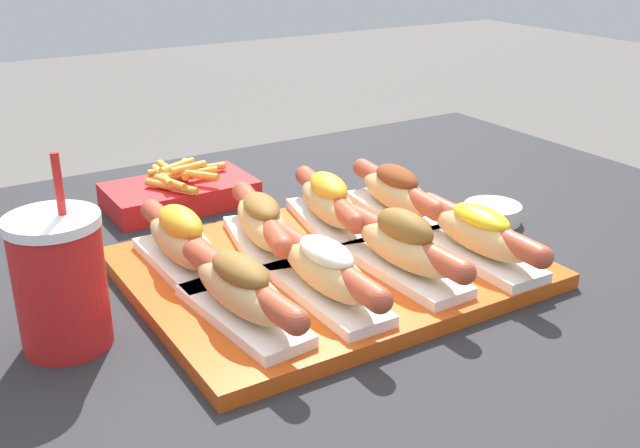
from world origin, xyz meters
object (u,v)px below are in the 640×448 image
(drink_cup, at_px, (60,282))
(hot_dog_3, at_px, (480,234))
(hot_dog_5, at_px, (262,223))
(hot_dog_6, at_px, (328,202))
(hot_dog_7, at_px, (396,193))
(sauce_bowl, at_px, (492,212))
(fries_basket, at_px, (180,192))
(hot_dog_2, at_px, (404,246))
(serving_tray, at_px, (329,268))
(hot_dog_4, at_px, (182,241))
(hot_dog_0, at_px, (241,290))
(hot_dog_1, at_px, (326,271))

(drink_cup, bearing_deg, hot_dog_3, -11.57)
(hot_dog_5, xyz_separation_m, hot_dog_6, (0.11, 0.02, 0.00))
(hot_dog_7, bearing_deg, hot_dog_6, 170.69)
(sauce_bowl, height_order, drink_cup, drink_cup)
(fries_basket, bearing_deg, hot_dog_2, -73.60)
(serving_tray, distance_m, sauce_bowl, 0.29)
(hot_dog_5, height_order, sauce_bowl, hot_dog_5)
(hot_dog_3, bearing_deg, serving_tray, 149.43)
(hot_dog_6, xyz_separation_m, hot_dog_7, (0.10, -0.02, -0.00))
(hot_dog_4, relative_size, drink_cup, 1.10)
(hot_dog_2, xyz_separation_m, hot_dog_3, (0.10, -0.01, -0.00))
(hot_dog_7, xyz_separation_m, drink_cup, (-0.46, -0.07, 0.02))
(hot_dog_6, distance_m, sauce_bowl, 0.24)
(serving_tray, distance_m, hot_dog_6, 0.11)
(serving_tray, relative_size, hot_dog_0, 2.07)
(hot_dog_4, bearing_deg, hot_dog_0, -88.15)
(hot_dog_1, bearing_deg, fries_basket, 91.26)
(hot_dog_7, height_order, fries_basket, hot_dog_7)
(sauce_bowl, bearing_deg, hot_dog_1, -163.14)
(hot_dog_6, bearing_deg, fries_basket, 117.96)
(hot_dog_2, xyz_separation_m, drink_cup, (-0.36, 0.08, 0.02))
(hot_dog_2, bearing_deg, hot_dog_7, 55.68)
(serving_tray, bearing_deg, hot_dog_1, -124.14)
(hot_dog_4, xyz_separation_m, fries_basket, (0.09, 0.24, -0.03))
(drink_cup, bearing_deg, hot_dog_6, 13.49)
(hot_dog_7, bearing_deg, hot_dog_2, -124.32)
(hot_dog_6, xyz_separation_m, fries_basket, (-0.12, 0.22, -0.03))
(hot_dog_2, bearing_deg, serving_tray, 124.65)
(hot_dog_1, relative_size, fries_basket, 1.03)
(hot_dog_5, bearing_deg, hot_dog_6, 8.74)
(hot_dog_0, xyz_separation_m, hot_dog_1, (0.10, -0.01, -0.00))
(hot_dog_1, distance_m, hot_dog_6, 0.20)
(hot_dog_1, bearing_deg, drink_cup, 161.77)
(sauce_bowl, bearing_deg, hot_dog_5, 171.46)
(hot_dog_0, xyz_separation_m, sauce_bowl, (0.43, 0.10, -0.04))
(hot_dog_2, relative_size, hot_dog_4, 1.00)
(hot_dog_2, distance_m, hot_dog_7, 0.18)
(serving_tray, bearing_deg, hot_dog_5, 123.97)
(hot_dog_4, height_order, hot_dog_5, hot_dog_4)
(hot_dog_5, distance_m, hot_dog_6, 0.11)
(hot_dog_0, xyz_separation_m, hot_dog_3, (0.30, -0.02, -0.00))
(hot_dog_4, bearing_deg, drink_cup, -155.75)
(serving_tray, height_order, hot_dog_6, hot_dog_6)
(hot_dog_5, height_order, hot_dog_6, hot_dog_6)
(hot_dog_0, distance_m, fries_basket, 0.40)
(hot_dog_1, distance_m, hot_dog_2, 0.11)
(hot_dog_4, bearing_deg, hot_dog_6, 5.08)
(hot_dog_3, distance_m, sauce_bowl, 0.18)
(hot_dog_0, bearing_deg, hot_dog_4, 91.85)
(hot_dog_3, height_order, fries_basket, hot_dog_3)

